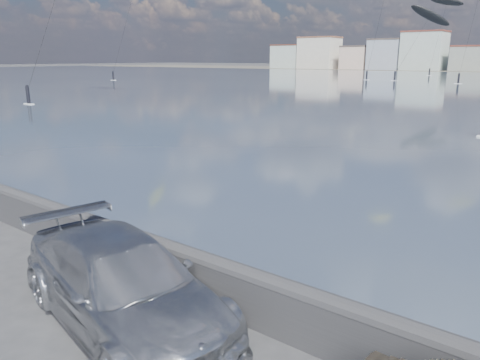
{
  "coord_description": "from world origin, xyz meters",
  "views": [
    {
      "loc": [
        6.74,
        -3.37,
        4.64
      ],
      "look_at": [
        1.0,
        4.0,
        2.2
      ],
      "focal_mm": 35.0,
      "sensor_mm": 36.0,
      "label": 1
    }
  ],
  "objects": [
    {
      "name": "seawall",
      "position": [
        0.0,
        2.7,
        0.58
      ],
      "size": [
        400.0,
        0.36,
        1.08
      ],
      "color": "#28282B",
      "rests_on": "ground"
    },
    {
      "name": "kitesurfer_1",
      "position": [
        -27.35,
        109.4,
        13.65
      ],
      "size": [
        8.87,
        18.51,
        16.82
      ],
      "color": "black",
      "rests_on": "ground"
    },
    {
      "name": "ground",
      "position": [
        0.0,
        0.0,
        0.0
      ],
      "size": [
        700.0,
        700.0,
        0.0
      ],
      "primitive_type": "plane",
      "color": "#333335",
      "rests_on": "ground"
    },
    {
      "name": "kitesurfer_5",
      "position": [
        -31.67,
        137.15,
        19.19
      ],
      "size": [
        8.94,
        11.16,
        21.12
      ],
      "color": "black",
      "rests_on": "ground"
    },
    {
      "name": "car_silver",
      "position": [
        0.49,
        1.29,
        0.78
      ],
      "size": [
        5.75,
        3.31,
        1.57
      ],
      "primitive_type": "imported",
      "rotation": [
        0.0,
        0.0,
        1.35
      ],
      "color": "#B6B9BF",
      "rests_on": "ground"
    }
  ]
}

